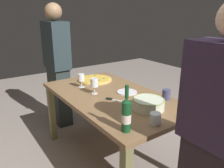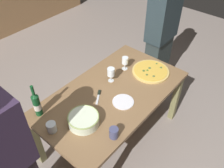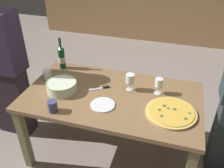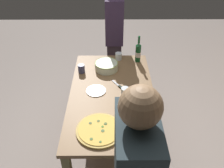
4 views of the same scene
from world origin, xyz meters
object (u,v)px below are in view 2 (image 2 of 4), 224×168
object	(u,v)px
serving_bowl	(84,119)
wine_bottle	(37,104)
wine_glass_near_pizza	(111,72)
pizza_knife	(99,95)
dining_table	(112,99)
person_host	(161,36)
side_plate	(123,102)
person_guest_left	(4,168)
cup_amber	(114,133)
pizza	(151,71)
wine_glass_by_bottle	(125,61)
cup_ceramic	(52,127)

from	to	relation	value
serving_bowl	wine_bottle	size ratio (longest dim) A/B	0.82
serving_bowl	wine_glass_near_pizza	distance (m)	0.63
pizza_knife	dining_table	bearing A→B (deg)	-31.54
serving_bowl	person_host	bearing A→B (deg)	7.00
side_plate	person_guest_left	world-z (taller)	person_guest_left
pizza_knife	wine_glass_near_pizza	bearing A→B (deg)	11.88
cup_amber	side_plate	bearing A→B (deg)	27.29
dining_table	cup_amber	bearing A→B (deg)	-138.06
serving_bowl	cup_amber	bearing A→B (deg)	-77.99
wine_bottle	dining_table	bearing A→B (deg)	-26.92
side_plate	pizza_knife	distance (m)	0.26
dining_table	person_host	world-z (taller)	person_host
dining_table	pizza_knife	bearing A→B (deg)	148.46
cup_amber	pizza	bearing A→B (deg)	14.69
serving_bowl	side_plate	xyz separation A→B (m)	(0.43, -0.11, -0.05)
side_plate	pizza_knife	xyz separation A→B (m)	(-0.09, 0.25, 0.00)
dining_table	serving_bowl	xyz separation A→B (m)	(-0.46, -0.06, 0.14)
side_plate	pizza	bearing A→B (deg)	5.59
wine_glass_by_bottle	cup_ceramic	world-z (taller)	wine_glass_by_bottle
side_plate	person_host	world-z (taller)	person_host
cup_amber	pizza_knife	size ratio (longest dim) A/B	0.58
wine_glass_near_pizza	wine_glass_by_bottle	distance (m)	0.26
wine_glass_near_pizza	wine_bottle	bearing A→B (deg)	165.52
pizza	serving_bowl	world-z (taller)	serving_bowl
cup_amber	person_host	xyz separation A→B (m)	(1.53, 0.49, 0.05)
wine_glass_by_bottle	person_host	distance (m)	0.73
side_plate	person_guest_left	bearing A→B (deg)	169.67
person_guest_left	wine_bottle	bearing A→B (deg)	31.48
wine_glass_near_pizza	pizza_knife	world-z (taller)	wine_glass_near_pizza
wine_glass_by_bottle	cup_amber	distance (m)	0.94
pizza	pizza_knife	distance (m)	0.69
dining_table	person_guest_left	bearing A→B (deg)	178.19
cup_amber	pizza_knife	bearing A→B (deg)	57.25
pizza	person_guest_left	bearing A→B (deg)	174.93
side_plate	pizza_knife	world-z (taller)	pizza_knife
wine_glass_by_bottle	person_host	xyz separation A→B (m)	(0.73, -0.01, -0.01)
dining_table	wine_glass_near_pizza	size ratio (longest dim) A/B	9.71
pizza	side_plate	world-z (taller)	pizza
person_host	pizza_knife	bearing A→B (deg)	-4.04
dining_table	person_guest_left	distance (m)	1.18
dining_table	wine_bottle	distance (m)	0.77
wine_glass_by_bottle	cup_amber	bearing A→B (deg)	-147.61
pizza	pizza_knife	size ratio (longest dim) A/B	2.40
wine_bottle	person_host	distance (m)	1.79
dining_table	person_host	distance (m)	1.15
cup_ceramic	wine_bottle	bearing A→B (deg)	79.17
wine_bottle	person_guest_left	distance (m)	0.60
cup_amber	side_plate	xyz separation A→B (m)	(0.37, 0.19, -0.05)
wine_glass_by_bottle	person_guest_left	xyz separation A→B (m)	(-1.57, -0.11, -0.03)
person_guest_left	wine_glass_near_pizza	bearing A→B (deg)	5.81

